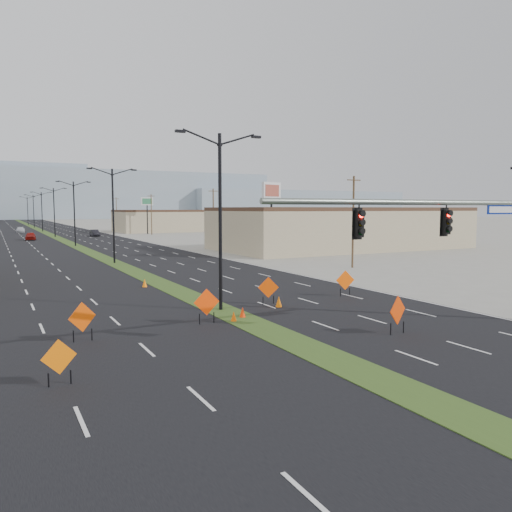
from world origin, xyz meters
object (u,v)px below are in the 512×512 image
streetlight_2 (74,211)px  streetlight_4 (42,210)px  streetlight_6 (28,210)px  streetlight_1 (113,212)px  cone_0 (234,317)px  construction_sign_1 (82,318)px  cone_2 (279,302)px  construction_sign_4 (398,312)px  streetlight_0 (220,216)px  construction_sign_5 (345,281)px  cone_3 (145,283)px  car_far (21,230)px  pole_sign_east_far (147,204)px  construction_sign_3 (268,288)px  streetlight_3 (54,211)px  pole_sign_east_near (271,197)px  cone_1 (243,312)px  construction_sign_0 (59,359)px  car_left (31,236)px  car_mid (95,233)px  construction_sign_2 (207,303)px  streetlight_5 (34,210)px  signal_mast (473,231)px

streetlight_2 → streetlight_4: (0.00, 56.00, 0.00)m
streetlight_6 → streetlight_1: bearing=-90.0°
streetlight_4 → cone_0: size_ratio=18.17×
construction_sign_1 → cone_2: size_ratio=2.69×
construction_sign_4 → cone_0: (-5.64, 5.85, -0.80)m
streetlight_4 → cone_0: 115.13m
streetlight_0 → streetlight_2: (0.00, 56.00, 0.00)m
streetlight_1 → construction_sign_5: (9.20, -27.66, -4.39)m
cone_3 → streetlight_0: bearing=-81.4°
car_far → construction_sign_4: size_ratio=2.56×
pole_sign_east_far → cone_2: bearing=-95.3°
construction_sign_3 → construction_sign_1: bearing=-138.4°
streetlight_3 → construction_sign_4: 93.10m
streetlight_2 → streetlight_3: (0.00, 28.00, 0.00)m
cone_3 → pole_sign_east_near: bearing=37.0°
cone_1 → cone_3: cone_3 is taller
streetlight_3 → streetlight_6: (0.00, 84.00, 0.00)m
cone_0 → cone_1: (0.82, 0.63, 0.02)m
construction_sign_0 → cone_0: bearing=18.9°
streetlight_4 → streetlight_6: 56.00m
streetlight_0 → car_left: (-5.18, 75.19, -4.68)m
car_mid → construction_sign_2: bearing=-96.6°
streetlight_6 → car_far: (-5.31, -60.22, -4.75)m
streetlight_5 → pole_sign_east_near: bearing=-81.4°
streetlight_3 → signal_mast: bearing=-84.8°
streetlight_4 → cone_2: (3.42, -112.77, -5.09)m
cone_0 → cone_3: 13.46m
construction_sign_4 → construction_sign_0: bearing=161.6°
streetlight_6 → cone_2: 168.88m
signal_mast → streetlight_5: 150.25m
streetlight_4 → construction_sign_2: 114.86m
streetlight_0 → construction_sign_4: streetlight_0 is taller
streetlight_2 → cone_0: (-0.60, -59.01, -5.14)m
streetlight_5 → streetlight_2: bearing=-90.0°
streetlight_6 → car_mid: streetlight_6 is taller
car_far → pole_sign_east_far: pole_sign_east_far is taller
construction_sign_5 → pole_sign_east_near: pole_sign_east_near is taller
streetlight_1 → cone_2: 29.41m
streetlight_5 → cone_0: streetlight_5 is taller
construction_sign_0 → cone_2: bearing=18.0°
car_left → pole_sign_east_near: (22.63, -50.42, 6.46)m
streetlight_4 → cone_3: streetlight_4 is taller
streetlight_2 → construction_sign_1: size_ratio=5.68×
car_left → car_far: bearing=96.0°
streetlight_2 → streetlight_6: bearing=90.0°
streetlight_1 → construction_sign_4: streetlight_1 is taller
construction_sign_2 → construction_sign_3: 6.07m
streetlight_5 → construction_sign_3: size_ratio=5.94×
car_mid → construction_sign_4: 91.64m
streetlight_3 → construction_sign_1: 87.86m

